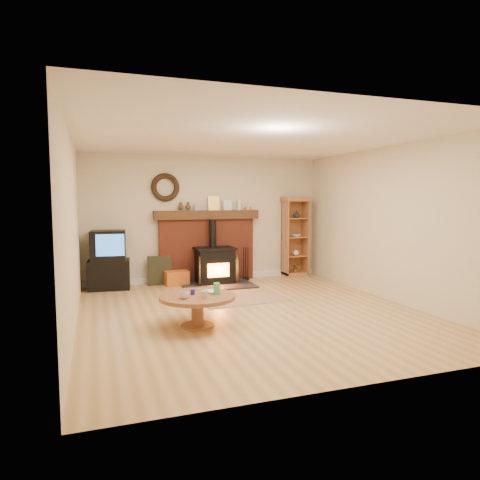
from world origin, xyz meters
name	(u,v)px	position (x,y,z in m)	size (l,w,h in m)	color
ground	(251,312)	(0.00, 0.00, 0.00)	(5.50, 5.50, 0.00)	#AE8648
room_shell	(248,199)	(-0.02, 0.09, 1.72)	(5.02, 5.52, 2.61)	beige
chimney_breast	(207,243)	(0.00, 2.67, 0.80)	(2.20, 0.22, 1.78)	brown
wood_stove	(215,266)	(0.06, 2.27, 0.36)	(1.40, 1.00, 1.30)	black
area_rug	(241,298)	(0.14, 0.90, 0.01)	(1.48, 1.02, 0.01)	brown
tv_unit	(109,261)	(-1.99, 2.47, 0.54)	(0.81, 0.60, 1.12)	black
curio_cabinet	(295,237)	(1.97, 2.55, 0.89)	(0.57, 0.41, 1.77)	brown
firelog_box	(177,278)	(-0.70, 2.40, 0.14)	(0.46, 0.29, 0.29)	gold
leaning_painting	(160,270)	(-1.01, 2.55, 0.29)	(0.49, 0.03, 0.58)	black
fire_tools	(246,274)	(0.80, 2.50, 0.13)	(0.16, 0.16, 0.70)	black
coffee_table	(197,301)	(-0.95, -0.48, 0.35)	(1.02, 1.02, 0.59)	brown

